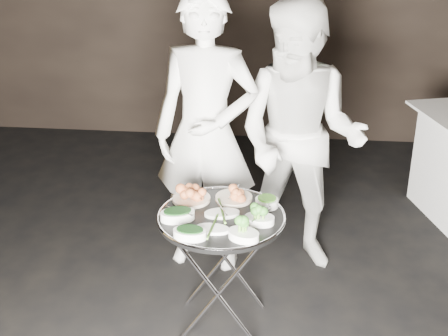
# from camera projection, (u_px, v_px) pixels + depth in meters

# --- Properties ---
(tray_stand) EXTENTS (0.49, 0.41, 0.72)m
(tray_stand) POSITION_uv_depth(u_px,v_px,m) (221.00, 268.00, 3.50)
(tray_stand) COLOR silver
(tray_stand) RESTS_ON floor
(serving_tray) EXTENTS (0.70, 0.70, 0.04)m
(serving_tray) POSITION_uv_depth(u_px,v_px,m) (221.00, 218.00, 3.37)
(serving_tray) COLOR black
(serving_tray) RESTS_ON tray_stand
(potato_plate_a) EXTENTS (0.22, 0.22, 0.08)m
(potato_plate_a) POSITION_uv_depth(u_px,v_px,m) (191.00, 195.00, 3.52)
(potato_plate_a) COLOR beige
(potato_plate_a) RESTS_ON serving_tray
(potato_plate_b) EXTENTS (0.21, 0.21, 0.08)m
(potato_plate_b) POSITION_uv_depth(u_px,v_px,m) (234.00, 194.00, 3.53)
(potato_plate_b) COLOR beige
(potato_plate_b) RESTS_ON serving_tray
(greens_bowl) EXTENTS (0.13, 0.13, 0.07)m
(greens_bowl) POSITION_uv_depth(u_px,v_px,m) (267.00, 201.00, 3.45)
(greens_bowl) COLOR white
(greens_bowl) RESTS_ON serving_tray
(asparagus_plate_a) EXTENTS (0.21, 0.15, 0.04)m
(asparagus_plate_a) POSITION_uv_depth(u_px,v_px,m) (222.00, 212.00, 3.37)
(asparagus_plate_a) COLOR white
(asparagus_plate_a) RESTS_ON serving_tray
(asparagus_plate_b) EXTENTS (0.19, 0.12, 0.04)m
(asparagus_plate_b) POSITION_uv_depth(u_px,v_px,m) (213.00, 228.00, 3.22)
(asparagus_plate_b) COLOR white
(asparagus_plate_b) RESTS_ON serving_tray
(spinach_bowl_a) EXTENTS (0.21, 0.17, 0.08)m
(spinach_bowl_a) POSITION_uv_depth(u_px,v_px,m) (178.00, 214.00, 3.32)
(spinach_bowl_a) COLOR white
(spinach_bowl_a) RESTS_ON serving_tray
(spinach_bowl_b) EXTENTS (0.18, 0.12, 0.07)m
(spinach_bowl_b) POSITION_uv_depth(u_px,v_px,m) (190.00, 232.00, 3.15)
(spinach_bowl_b) COLOR white
(spinach_bowl_b) RESTS_ON serving_tray
(broccoli_bowl_a) EXTENTS (0.17, 0.13, 0.07)m
(broccoli_bowl_a) POSITION_uv_depth(u_px,v_px,m) (259.00, 218.00, 3.28)
(broccoli_bowl_a) COLOR white
(broccoli_bowl_a) RESTS_ON serving_tray
(broccoli_bowl_b) EXTENTS (0.20, 0.18, 0.07)m
(broccoli_bowl_b) POSITION_uv_depth(u_px,v_px,m) (244.00, 233.00, 3.14)
(broccoli_bowl_b) COLOR white
(broccoli_bowl_b) RESTS_ON serving_tray
(serving_utensils) EXTENTS (0.57, 0.42, 0.01)m
(serving_utensils) POSITION_uv_depth(u_px,v_px,m) (226.00, 203.00, 3.41)
(serving_utensils) COLOR silver
(serving_utensils) RESTS_ON serving_tray
(waiter_left) EXTENTS (0.72, 0.51, 1.84)m
(waiter_left) POSITION_uv_depth(u_px,v_px,m) (206.00, 134.00, 3.94)
(waiter_left) COLOR white
(waiter_left) RESTS_ON floor
(waiter_right) EXTENTS (1.02, 0.89, 1.78)m
(waiter_right) POSITION_uv_depth(u_px,v_px,m) (300.00, 139.00, 3.96)
(waiter_right) COLOR white
(waiter_right) RESTS_ON floor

